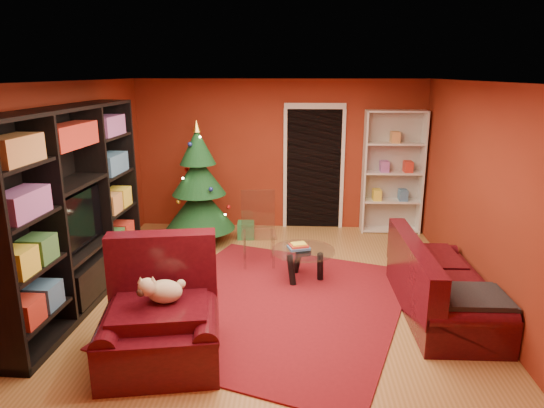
# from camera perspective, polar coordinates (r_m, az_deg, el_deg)

# --- Properties ---
(floor) EXTENTS (5.00, 5.50, 0.05)m
(floor) POSITION_cam_1_polar(r_m,az_deg,el_deg) (6.28, -0.21, -10.48)
(floor) COLOR olive
(floor) RESTS_ON ground
(ceiling) EXTENTS (5.00, 5.50, 0.05)m
(ceiling) POSITION_cam_1_polar(r_m,az_deg,el_deg) (5.66, -0.24, 14.48)
(ceiling) COLOR silver
(ceiling) RESTS_ON wall_back
(wall_back) EXTENTS (5.00, 0.05, 2.60)m
(wall_back) POSITION_cam_1_polar(r_m,az_deg,el_deg) (8.55, 0.90, 5.80)
(wall_back) COLOR maroon
(wall_back) RESTS_ON ground
(wall_left) EXTENTS (0.05, 5.50, 2.60)m
(wall_left) POSITION_cam_1_polar(r_m,az_deg,el_deg) (6.49, -23.09, 1.54)
(wall_left) COLOR maroon
(wall_left) RESTS_ON ground
(wall_right) EXTENTS (0.05, 5.50, 2.60)m
(wall_right) POSITION_cam_1_polar(r_m,az_deg,el_deg) (6.22, 23.70, 0.91)
(wall_right) COLOR maroon
(wall_right) RESTS_ON ground
(doorway) EXTENTS (1.06, 0.60, 2.16)m
(doorway) POSITION_cam_1_polar(r_m,az_deg,el_deg) (8.54, 4.92, 4.04)
(doorway) COLOR black
(doorway) RESTS_ON floor
(rug) EXTENTS (3.80, 4.10, 0.02)m
(rug) POSITION_cam_1_polar(r_m,az_deg,el_deg) (5.95, 0.33, -11.66)
(rug) COLOR maroon
(rug) RESTS_ON floor
(media_unit) EXTENTS (0.54, 3.05, 2.33)m
(media_unit) POSITION_cam_1_polar(r_m,az_deg,el_deg) (6.06, -22.50, -0.62)
(media_unit) COLOR black
(media_unit) RESTS_ON floor
(christmas_tree) EXTENTS (1.27, 1.27, 2.00)m
(christmas_tree) POSITION_cam_1_polar(r_m,az_deg,el_deg) (7.80, -8.60, 2.26)
(christmas_tree) COLOR #0E381A
(christmas_tree) RESTS_ON floor
(gift_box_teal) EXTENTS (0.35, 0.35, 0.28)m
(gift_box_teal) POSITION_cam_1_polar(r_m,az_deg,el_deg) (8.31, -8.94, -2.89)
(gift_box_teal) COLOR #146C78
(gift_box_teal) RESTS_ON floor
(gift_box_green) EXTENTS (0.29, 0.29, 0.28)m
(gift_box_green) POSITION_cam_1_polar(r_m,az_deg,el_deg) (8.17, -3.08, -3.07)
(gift_box_green) COLOR #25763D
(gift_box_green) RESTS_ON floor
(gift_box_red) EXTENTS (0.23, 0.23, 0.20)m
(gift_box_red) POSITION_cam_1_polar(r_m,az_deg,el_deg) (8.40, -6.99, -2.89)
(gift_box_red) COLOR maroon
(gift_box_red) RESTS_ON floor
(white_bookshelf) EXTENTS (1.00, 0.36, 2.15)m
(white_bookshelf) POSITION_cam_1_polar(r_m,az_deg,el_deg) (8.54, 14.02, 3.61)
(white_bookshelf) COLOR white
(white_bookshelf) RESTS_ON floor
(armchair) EXTENTS (1.38, 1.38, 0.93)m
(armchair) POSITION_cam_1_polar(r_m,az_deg,el_deg) (4.83, -13.02, -12.72)
(armchair) COLOR #37080F
(armchair) RESTS_ON rug
(dog) EXTENTS (0.45, 0.37, 0.30)m
(dog) POSITION_cam_1_polar(r_m,az_deg,el_deg) (4.77, -12.52, -10.01)
(dog) COLOR beige
(dog) RESTS_ON armchair
(sofa) EXTENTS (0.92, 2.01, 0.86)m
(sofa) POSITION_cam_1_polar(r_m,az_deg,el_deg) (5.94, 19.58, -8.18)
(sofa) COLOR #37080F
(sofa) RESTS_ON rug
(coffee_table) EXTENTS (1.06, 1.06, 0.53)m
(coffee_table) POSITION_cam_1_polar(r_m,az_deg,el_deg) (6.53, 3.68, -7.11)
(coffee_table) COLOR gray
(coffee_table) RESTS_ON rug
(acrylic_chair) EXTENTS (0.55, 0.59, 0.96)m
(acrylic_chair) POSITION_cam_1_polar(r_m,az_deg,el_deg) (6.92, -1.59, -3.47)
(acrylic_chair) COLOR #66605B
(acrylic_chair) RESTS_ON rug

